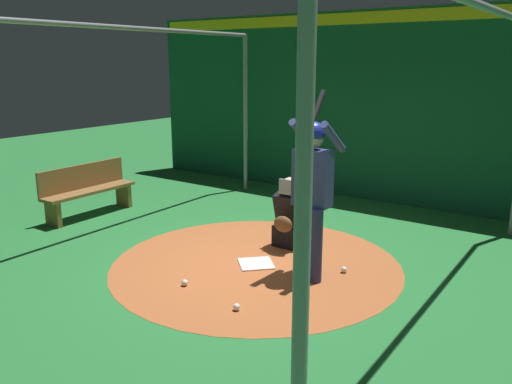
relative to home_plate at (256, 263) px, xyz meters
name	(u,v)px	position (x,y,z in m)	size (l,w,h in m)	color
ground_plane	(256,264)	(0.00, 0.00, -0.01)	(26.17, 26.17, 0.00)	#287A38
dirt_circle	(256,264)	(0.00, 0.00, -0.01)	(3.66, 3.66, 0.01)	#B76033
home_plate	(256,263)	(0.00, 0.00, 0.00)	(0.42, 0.42, 0.01)	white
batter	(313,183)	(-0.09, 0.73, 1.13)	(0.68, 0.49, 2.18)	navy
catcher	(290,219)	(-0.82, 0.00, 0.38)	(0.58, 0.40, 0.99)	black
back_wall	(381,107)	(-3.91, 0.00, 1.69)	(0.23, 10.17, 3.38)	#145133
cage_frame	(256,93)	(0.00, 0.00, 2.14)	(6.37, 4.97, 3.00)	gray
bench	(87,189)	(-0.19, -3.53, 0.43)	(1.66, 0.36, 0.85)	olive
baseball_0	(185,283)	(1.00, -0.30, 0.03)	(0.07, 0.07, 0.07)	white
baseball_1	(237,307)	(1.15, 0.55, 0.03)	(0.07, 0.07, 0.07)	white
baseball_2	(344,270)	(-0.39, 1.04, 0.03)	(0.07, 0.07, 0.07)	white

